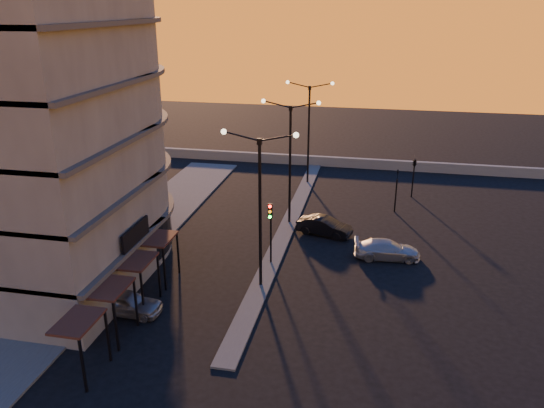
{
  "coord_description": "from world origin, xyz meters",
  "views": [
    {
      "loc": [
        6.33,
        -27.33,
        15.89
      ],
      "look_at": [
        -0.25,
        4.57,
        3.56
      ],
      "focal_mm": 35.0,
      "sensor_mm": 36.0,
      "label": 1
    }
  ],
  "objects": [
    {
      "name": "signal_east_a",
      "position": [
        8.0,
        14.0,
        1.93
      ],
      "size": [
        0.13,
        0.16,
        3.6
      ],
      "color": "black",
      "rests_on": "ground"
    },
    {
      "name": "car_hatchback",
      "position": [
        -6.5,
        -4.39,
        0.66
      ],
      "size": [
        3.92,
        1.62,
        1.33
      ],
      "primitive_type": "imported",
      "rotation": [
        0.0,
        0.0,
        1.56
      ],
      "color": "#919398",
      "rests_on": "ground"
    },
    {
      "name": "streetlamp_mid",
      "position": [
        0.0,
        10.0,
        5.59
      ],
      "size": [
        4.32,
        0.32,
        9.51
      ],
      "color": "black",
      "rests_on": "ground"
    },
    {
      "name": "streetlamp_near",
      "position": [
        0.0,
        0.0,
        5.59
      ],
      "size": [
        4.32,
        0.32,
        9.51
      ],
      "color": "black",
      "rests_on": "ground"
    },
    {
      "name": "signal_east_b",
      "position": [
        9.5,
        18.0,
        3.1
      ],
      "size": [
        0.42,
        1.99,
        3.6
      ],
      "color": "black",
      "rests_on": "ground"
    },
    {
      "name": "parapet",
      "position": [
        2.0,
        26.0,
        0.5
      ],
      "size": [
        44.0,
        0.5,
        1.0
      ],
      "primitive_type": "cube",
      "color": "slate",
      "rests_on": "ground"
    },
    {
      "name": "sidewalk_west",
      "position": [
        -10.5,
        4.0,
        0.06
      ],
      "size": [
        5.0,
        40.0,
        0.12
      ],
      "primitive_type": "cube",
      "color": "#4A4B48",
      "rests_on": "ground"
    },
    {
      "name": "median",
      "position": [
        0.0,
        10.0,
        0.06
      ],
      "size": [
        1.2,
        36.0,
        0.12
      ],
      "primitive_type": "cube",
      "color": "#4A4B48",
      "rests_on": "ground"
    },
    {
      "name": "ground",
      "position": [
        0.0,
        0.0,
        0.0
      ],
      "size": [
        120.0,
        120.0,
        0.0
      ],
      "primitive_type": "plane",
      "color": "black",
      "rests_on": "ground"
    },
    {
      "name": "building",
      "position": [
        -14.0,
        0.03,
        11.91
      ],
      "size": [
        14.35,
        17.08,
        25.0
      ],
      "color": "#656059",
      "rests_on": "ground"
    },
    {
      "name": "traffic_light_main",
      "position": [
        0.0,
        2.87,
        2.89
      ],
      "size": [
        0.28,
        0.44,
        4.25
      ],
      "color": "black",
      "rests_on": "ground"
    },
    {
      "name": "streetlamp_far",
      "position": [
        0.0,
        20.0,
        5.59
      ],
      "size": [
        4.32,
        0.32,
        9.51
      ],
      "color": "black",
      "rests_on": "ground"
    },
    {
      "name": "car_sedan",
      "position": [
        2.89,
        8.35,
        0.66
      ],
      "size": [
        4.25,
        2.34,
        1.33
      ],
      "primitive_type": "imported",
      "rotation": [
        0.0,
        0.0,
        1.33
      ],
      "color": "black",
      "rests_on": "ground"
    },
    {
      "name": "car_wagon",
      "position": [
        7.4,
        5.35,
        0.63
      ],
      "size": [
        4.49,
        2.19,
        1.26
      ],
      "primitive_type": "imported",
      "rotation": [
        0.0,
        0.0,
        1.67
      ],
      "color": "#A2A7AA",
      "rests_on": "ground"
    }
  ]
}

